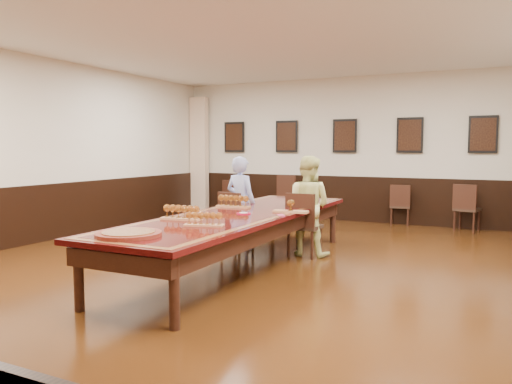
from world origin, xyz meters
The scene contains 23 objects.
floor centered at (0.00, 0.00, -0.01)m, with size 8.00×10.00×0.02m, color black.
ceiling centered at (0.00, 0.00, 3.21)m, with size 8.00×10.00×0.02m, color white.
wall_back centered at (0.00, 5.01, 1.60)m, with size 8.00×0.02×3.20m, color beige.
wall_left centered at (-4.01, 0.00, 1.60)m, with size 0.02×10.00×3.20m, color beige.
chair_man centered at (-0.62, 1.06, 0.47)m, with size 0.44×0.48×0.94m, color #322016, non-canonical shape.
chair_woman centered at (0.53, 1.08, 0.48)m, with size 0.45×0.49×0.97m, color #322016, non-canonical shape.
spare_chair_a centered at (-2.67, 4.67, 0.43)m, with size 0.40×0.44×0.86m, color #322016, non-canonical shape.
spare_chair_b centered at (-1.23, 4.80, 0.51)m, with size 0.48×0.52×1.02m, color #322016, non-canonical shape.
spare_chair_c centered at (1.26, 4.81, 0.43)m, with size 0.41×0.44×0.87m, color #322016, non-canonical shape.
spare_chair_d centered at (2.58, 4.61, 0.47)m, with size 0.44×0.48×0.93m, color #322016, non-canonical shape.
person_man centered at (-0.60, 1.16, 0.75)m, with size 0.55×0.36×1.50m, color #5266CD.
person_woman centered at (0.53, 1.18, 0.76)m, with size 0.75×0.59×1.51m, color #EFEC95.
pink_phone centered at (0.60, 0.03, 0.76)m, with size 0.07×0.15×0.01m, color #E04A7D.
curtain centered at (-3.75, 4.82, 1.45)m, with size 0.45×0.18×2.90m, color beige.
wainscoting centered at (0.00, 0.00, 0.50)m, with size 8.00×10.00×1.00m.
conference_table centered at (0.00, 0.00, 0.61)m, with size 1.40×5.00×0.76m.
posters centered at (0.00, 4.94, 1.90)m, with size 6.14×0.04×0.74m.
flight_a centered at (-0.38, 0.50, 0.84)m, with size 0.52×0.19×0.19m.
flight_b centered at (0.60, 0.36, 0.83)m, with size 0.50×0.21×0.18m.
flight_c centered at (-0.33, -0.90, 0.84)m, with size 0.52×0.21×0.19m.
flight_d centered at (0.19, -1.19, 0.83)m, with size 0.46×0.26×0.17m.
red_plate_grp centered at (0.10, -0.07, 0.76)m, with size 0.19×0.19×0.03m.
carved_platter centered at (-0.15, -2.06, 0.78)m, with size 0.77×0.77×0.05m.
Camera 1 is at (3.18, -5.91, 1.63)m, focal length 35.00 mm.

